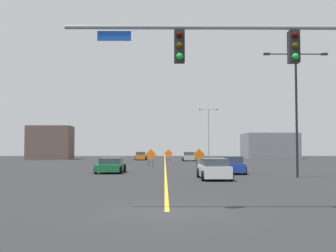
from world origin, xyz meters
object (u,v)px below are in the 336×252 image
at_px(car_blue_mid, 232,166).
at_px(car_silver_passing, 189,157).
at_px(car_white_distant, 214,169).
at_px(car_orange_near, 141,156).
at_px(construction_sign_right_shoulder, 169,154).
at_px(traffic_signal_assembly, 291,63).
at_px(construction_sign_median_near, 151,155).
at_px(street_lamp_far_left, 296,102).
at_px(street_lamp_near_left, 209,129).
at_px(car_green_approaching, 111,166).
at_px(construction_sign_median_far, 199,155).

relative_size(car_blue_mid, car_silver_passing, 0.96).
relative_size(car_white_distant, car_blue_mid, 1.07).
relative_size(car_blue_mid, car_orange_near, 0.97).
distance_m(construction_sign_right_shoulder, car_blue_mid, 26.85).
xyz_separation_m(traffic_signal_assembly, car_orange_near, (-8.14, 57.74, -4.17)).
bearing_deg(construction_sign_right_shoulder, car_blue_mid, -79.72).
xyz_separation_m(traffic_signal_assembly, car_silver_passing, (-0.29, 52.57, -4.17)).
bearing_deg(construction_sign_median_near, car_orange_near, 95.73).
bearing_deg(car_silver_passing, street_lamp_far_left, -81.76).
bearing_deg(street_lamp_far_left, street_lamp_near_left, 90.27).
relative_size(construction_sign_median_near, car_silver_passing, 0.45).
bearing_deg(traffic_signal_assembly, construction_sign_right_shoulder, 94.36).
xyz_separation_m(car_blue_mid, car_silver_passing, (-1.54, 32.64, 0.02)).
height_order(construction_sign_right_shoulder, car_orange_near, construction_sign_right_shoulder).
relative_size(street_lamp_near_left, car_green_approaching, 2.27).
distance_m(traffic_signal_assembly, car_white_distant, 14.53).
bearing_deg(car_blue_mid, car_white_distant, -109.53).
bearing_deg(construction_sign_median_far, car_blue_mid, -82.59).
bearing_deg(construction_sign_median_far, car_green_approaching, -126.56).
height_order(traffic_signal_assembly, construction_sign_median_far, traffic_signal_assembly).
bearing_deg(street_lamp_near_left, traffic_signal_assembly, -93.88).
height_order(traffic_signal_assembly, construction_sign_median_near, traffic_signal_assembly).
xyz_separation_m(construction_sign_median_near, car_blue_mid, (6.89, -12.82, -0.59)).
xyz_separation_m(construction_sign_right_shoulder, car_orange_near, (-4.60, 11.40, -0.51)).
relative_size(street_lamp_far_left, car_silver_passing, 2.04).
xyz_separation_m(street_lamp_far_left, car_silver_passing, (-5.37, 37.09, -4.58)).
bearing_deg(construction_sign_right_shoulder, street_lamp_near_left, 71.31).
relative_size(street_lamp_near_left, construction_sign_right_shoulder, 5.38).
xyz_separation_m(construction_sign_right_shoulder, car_green_approaching, (-5.01, -25.18, -0.58)).
bearing_deg(car_green_approaching, car_white_distant, -43.48).
distance_m(street_lamp_near_left, construction_sign_median_near, 39.96).
relative_size(car_green_approaching, car_blue_mid, 1.06).
bearing_deg(car_silver_passing, construction_sign_median_near, -105.09).
distance_m(construction_sign_right_shoulder, car_orange_near, 12.30).
xyz_separation_m(traffic_signal_assembly, construction_sign_median_near, (-5.63, 32.75, -3.60)).
bearing_deg(car_silver_passing, car_green_approaching, -104.74).
distance_m(construction_sign_right_shoulder, car_white_distant, 32.56).
distance_m(traffic_signal_assembly, car_silver_passing, 52.74).
height_order(traffic_signal_assembly, car_orange_near, traffic_signal_assembly).
height_order(street_lamp_far_left, car_orange_near, street_lamp_far_left).
distance_m(street_lamp_near_left, car_white_distant, 57.67).
bearing_deg(traffic_signal_assembly, construction_sign_median_near, 99.76).
bearing_deg(construction_sign_right_shoulder, car_green_approaching, -101.26).
xyz_separation_m(street_lamp_near_left, car_green_approaching, (-13.37, -49.89, -5.23)).
relative_size(construction_sign_right_shoulder, car_orange_near, 0.43).
distance_m(construction_sign_median_far, car_blue_mid, 12.41).
bearing_deg(car_white_distant, car_green_approaching, 136.52).
relative_size(traffic_signal_assembly, construction_sign_right_shoulder, 6.09).
distance_m(construction_sign_median_near, car_green_approaching, 11.97).
relative_size(traffic_signal_assembly, construction_sign_median_near, 5.85).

